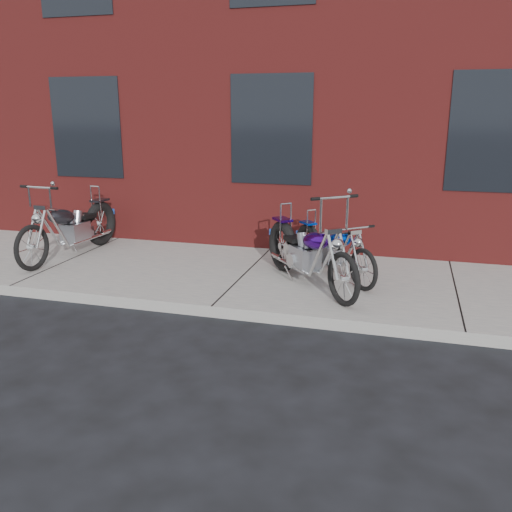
% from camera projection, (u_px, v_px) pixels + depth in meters
% --- Properties ---
extents(ground, '(120.00, 120.00, 0.00)m').
position_uv_depth(ground, '(212.00, 318.00, 6.82)').
color(ground, black).
rests_on(ground, ground).
extents(sidewalk, '(22.00, 3.00, 0.15)m').
position_uv_depth(sidewalk, '(246.00, 277.00, 8.19)').
color(sidewalk, gray).
rests_on(sidewalk, ground).
extents(building_brick, '(22.00, 10.00, 8.00)m').
position_uv_depth(building_brick, '(322.00, 47.00, 13.19)').
color(building_brick, maroon).
rests_on(building_brick, ground).
extents(chopper_purple, '(1.62, 1.92, 1.35)m').
position_uv_depth(chopper_purple, '(308.00, 255.00, 7.50)').
color(chopper_purple, black).
rests_on(chopper_purple, sidewalk).
extents(chopper_blue, '(1.44, 1.58, 0.89)m').
position_uv_depth(chopper_blue, '(332.00, 251.00, 7.95)').
color(chopper_blue, black).
rests_on(chopper_blue, sidewalk).
extents(chopper_third, '(0.61, 2.48, 1.26)m').
position_uv_depth(chopper_third, '(72.00, 230.00, 9.01)').
color(chopper_third, black).
rests_on(chopper_third, sidewalk).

